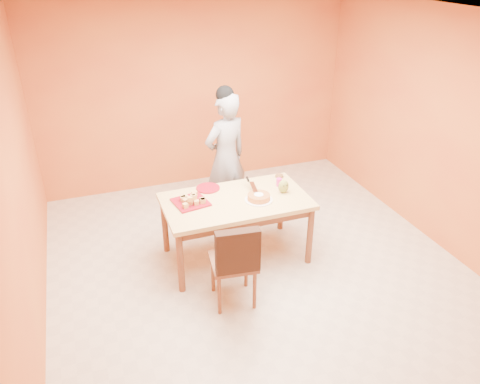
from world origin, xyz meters
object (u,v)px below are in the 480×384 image
object	(u,v)px
dining_table	(236,207)
dining_chair	(234,261)
magenta_glass	(279,182)
checker_tin	(279,176)
egg_ornament	(283,186)
person	(226,158)
pastry_platter	(191,202)
red_dinner_plate	(208,188)
sponge_cake	(259,197)

from	to	relation	value
dining_table	dining_chair	world-z (taller)	dining_chair
dining_table	magenta_glass	bearing A→B (deg)	13.73
checker_tin	dining_chair	bearing A→B (deg)	-131.72
egg_ornament	checker_tin	world-z (taller)	egg_ornament
dining_chair	person	bearing A→B (deg)	80.88
egg_ornament	magenta_glass	size ratio (longest dim) A/B	1.68
pastry_platter	magenta_glass	world-z (taller)	magenta_glass
egg_ornament	dining_chair	bearing A→B (deg)	-128.45
red_dinner_plate	egg_ornament	xyz separation A→B (m)	(0.77, -0.38, 0.07)
sponge_cake	egg_ornament	bearing A→B (deg)	13.36
red_dinner_plate	checker_tin	world-z (taller)	checker_tin
dining_table	red_dinner_plate	xyz separation A→B (m)	(-0.21, 0.35, 0.10)
dining_table	pastry_platter	size ratio (longest dim) A/B	4.61
red_dinner_plate	magenta_glass	distance (m)	0.82
dining_table	egg_ornament	world-z (taller)	egg_ornament
pastry_platter	magenta_glass	bearing A→B (deg)	2.93
egg_ornament	checker_tin	bearing A→B (deg)	84.11
dining_chair	person	world-z (taller)	person
sponge_cake	egg_ornament	world-z (taller)	egg_ornament
dining_table	pastry_platter	xyz separation A→B (m)	(-0.49, 0.09, 0.10)
pastry_platter	egg_ornament	bearing A→B (deg)	-6.25
dining_table	dining_chair	distance (m)	0.79
red_dinner_plate	pastry_platter	bearing A→B (deg)	-136.21
person	pastry_platter	distance (m)	1.09
pastry_platter	checker_tin	bearing A→B (deg)	12.67
sponge_cake	pastry_platter	bearing A→B (deg)	164.92
red_dinner_plate	checker_tin	size ratio (longest dim) A/B	2.76
sponge_cake	dining_table	bearing A→B (deg)	155.12
checker_tin	sponge_cake	bearing A→B (deg)	-134.68
red_dinner_plate	sponge_cake	bearing A→B (deg)	-45.80
red_dinner_plate	magenta_glass	size ratio (longest dim) A/B	2.96
dining_chair	pastry_platter	xyz separation A→B (m)	(-0.21, 0.81, 0.27)
pastry_platter	checker_tin	world-z (taller)	checker_tin
dining_table	magenta_glass	distance (m)	0.61
sponge_cake	magenta_glass	size ratio (longest dim) A/B	2.71
dining_table	checker_tin	world-z (taller)	checker_tin
sponge_cake	checker_tin	xyz separation A→B (m)	(0.45, 0.46, -0.03)
dining_chair	pastry_platter	size ratio (longest dim) A/B	2.76
dining_chair	magenta_glass	world-z (taller)	dining_chair
dining_chair	egg_ornament	xyz separation A→B (m)	(0.84, 0.70, 0.34)
dining_chair	magenta_glass	distance (m)	1.26
red_dinner_plate	person	bearing A→B (deg)	54.85
dining_table	red_dinner_plate	bearing A→B (deg)	121.52
person	sponge_cake	size ratio (longest dim) A/B	6.83
dining_table	checker_tin	distance (m)	0.77
egg_ornament	checker_tin	distance (m)	0.40
magenta_glass	sponge_cake	bearing A→B (deg)	-144.84
pastry_platter	magenta_glass	distance (m)	1.07
dining_chair	sponge_cake	bearing A→B (deg)	57.43
person	egg_ornament	xyz separation A→B (m)	(0.36, -0.96, -0.01)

